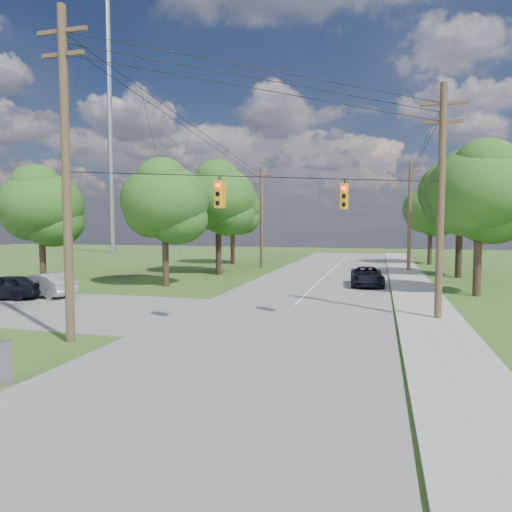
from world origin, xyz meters
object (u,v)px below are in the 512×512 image
(pole_north_e, at_px, (410,215))
(car_cross_dark, at_px, (4,287))
(pole_north_w, at_px, (262,216))
(pole_ne, at_px, (441,198))
(car_main_north, at_px, (367,276))
(pole_sw, at_px, (66,171))
(car_cross_silver, at_px, (45,285))

(pole_north_e, height_order, car_cross_dark, pole_north_e)
(pole_north_e, relative_size, pole_north_w, 1.00)
(pole_north_e, xyz_separation_m, pole_north_w, (-13.90, 0.00, 0.00))
(pole_ne, bearing_deg, car_main_north, 107.58)
(pole_sw, height_order, car_cross_dark, pole_sw)
(pole_ne, bearing_deg, pole_north_w, 122.29)
(pole_sw, xyz_separation_m, pole_ne, (13.50, 7.60, -0.76))
(pole_north_w, height_order, car_cross_silver, pole_north_w)
(pole_sw, relative_size, car_cross_dark, 2.89)
(pole_ne, distance_m, pole_north_e, 22.00)
(pole_north_w, bearing_deg, pole_ne, -57.71)
(pole_sw, height_order, car_cross_silver, pole_sw)
(car_cross_silver, bearing_deg, pole_ne, 102.41)
(car_cross_dark, bearing_deg, pole_north_w, 141.12)
(car_cross_silver, bearing_deg, pole_sw, 58.89)
(pole_sw, bearing_deg, car_cross_dark, 144.30)
(pole_ne, bearing_deg, car_cross_dark, -178.59)
(car_cross_silver, xyz_separation_m, car_main_north, (18.34, 9.84, -0.05))
(pole_ne, relative_size, pole_north_w, 1.05)
(pole_north_e, xyz_separation_m, car_main_north, (-3.40, -11.27, -4.44))
(pole_ne, xyz_separation_m, car_cross_dark, (-23.28, -0.57, -4.73))
(pole_north_w, bearing_deg, car_main_north, -47.02)
(pole_sw, height_order, pole_ne, pole_sw)
(pole_sw, relative_size, car_cross_silver, 2.82)
(pole_ne, relative_size, car_cross_dark, 2.53)
(pole_north_w, distance_m, car_main_north, 16.03)
(pole_ne, distance_m, car_main_north, 12.23)
(pole_sw, height_order, car_main_north, pole_sw)
(pole_ne, xyz_separation_m, pole_north_e, (-0.00, 22.00, -0.34))
(pole_sw, relative_size, pole_north_e, 1.20)
(car_cross_dark, distance_m, car_cross_silver, 2.12)
(pole_north_e, distance_m, car_cross_dark, 32.72)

